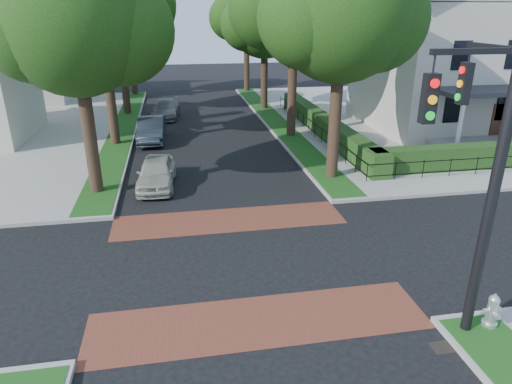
% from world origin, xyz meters
% --- Properties ---
extents(ground, '(120.00, 120.00, 0.00)m').
position_xyz_m(ground, '(0.00, 0.00, 0.00)').
color(ground, black).
rests_on(ground, ground).
extents(sidewalk_ne, '(30.00, 30.00, 0.15)m').
position_xyz_m(sidewalk_ne, '(19.50, 19.00, 0.07)').
color(sidewalk_ne, gray).
rests_on(sidewalk_ne, ground).
extents(crosswalk_far, '(9.00, 2.20, 0.01)m').
position_xyz_m(crosswalk_far, '(0.00, 3.20, 0.01)').
color(crosswalk_far, brown).
rests_on(crosswalk_far, ground).
extents(crosswalk_near, '(9.00, 2.20, 0.01)m').
position_xyz_m(crosswalk_near, '(0.00, -3.20, 0.01)').
color(crosswalk_near, brown).
rests_on(crosswalk_near, ground).
extents(storm_drain, '(0.65, 0.45, 0.01)m').
position_xyz_m(storm_drain, '(4.30, -5.00, 0.01)').
color(storm_drain, black).
rests_on(storm_drain, ground).
extents(grass_strip_ne, '(1.60, 29.80, 0.02)m').
position_xyz_m(grass_strip_ne, '(5.40, 19.10, 0.16)').
color(grass_strip_ne, '#194814').
rests_on(grass_strip_ne, sidewalk_ne).
extents(grass_strip_nw, '(1.60, 29.80, 0.02)m').
position_xyz_m(grass_strip_nw, '(-5.40, 19.10, 0.16)').
color(grass_strip_nw, '#194814').
rests_on(grass_strip_nw, sidewalk_nw).
extents(tree_right_near, '(7.75, 6.67, 10.66)m').
position_xyz_m(tree_right_near, '(5.60, 7.24, 7.63)').
color(tree_right_near, black).
rests_on(tree_right_near, sidewalk_ne).
extents(tree_right_mid, '(8.25, 7.09, 11.22)m').
position_xyz_m(tree_right_mid, '(5.61, 15.25, 7.99)').
color(tree_right_mid, black).
rests_on(tree_right_mid, sidewalk_ne).
extents(tree_right_far, '(7.25, 6.23, 9.74)m').
position_xyz_m(tree_right_far, '(5.60, 24.22, 6.91)').
color(tree_right_far, black).
rests_on(tree_right_far, sidewalk_ne).
extents(tree_right_back, '(7.50, 6.45, 10.20)m').
position_xyz_m(tree_right_back, '(5.60, 33.23, 7.27)').
color(tree_right_back, black).
rests_on(tree_right_back, sidewalk_ne).
extents(tree_left_near, '(7.50, 6.45, 10.20)m').
position_xyz_m(tree_left_near, '(-5.40, 7.23, 7.27)').
color(tree_left_near, black).
rests_on(tree_left_near, sidewalk_nw).
extents(tree_left_far, '(7.00, 6.02, 9.86)m').
position_xyz_m(tree_left_far, '(-5.40, 24.22, 7.12)').
color(tree_left_far, black).
rests_on(tree_left_far, sidewalk_nw).
extents(tree_left_back, '(7.75, 6.66, 10.44)m').
position_xyz_m(tree_left_back, '(-5.40, 33.24, 7.41)').
color(tree_left_back, black).
rests_on(tree_left_back, sidewalk_nw).
extents(hedge_main_road, '(1.00, 18.00, 1.20)m').
position_xyz_m(hedge_main_road, '(7.70, 15.00, 0.75)').
color(hedge_main_road, '#194016').
rests_on(hedge_main_road, sidewalk_ne).
extents(fence_main_road, '(0.06, 18.00, 0.90)m').
position_xyz_m(fence_main_road, '(6.90, 15.00, 0.60)').
color(fence_main_road, black).
rests_on(fence_main_road, sidewalk_ne).
extents(house_victorian, '(13.00, 13.05, 12.48)m').
position_xyz_m(house_victorian, '(17.51, 15.92, 6.02)').
color(house_victorian, beige).
rests_on(house_victorian, sidewalk_ne).
extents(house_left_far, '(10.00, 9.00, 10.14)m').
position_xyz_m(house_left_far, '(-15.49, 31.99, 5.04)').
color(house_left_far, beige).
rests_on(house_left_far, sidewalk_nw).
extents(traffic_signal, '(2.17, 2.00, 8.00)m').
position_xyz_m(traffic_signal, '(4.89, -4.41, 4.71)').
color(traffic_signal, black).
rests_on(traffic_signal, sidewalk_se).
extents(parked_car_front, '(1.91, 4.19, 1.39)m').
position_xyz_m(parked_car_front, '(-2.86, 7.46, 0.70)').
color(parked_car_front, '#BABAA8').
rests_on(parked_car_front, ground).
extents(parked_car_middle, '(1.68, 4.54, 1.48)m').
position_xyz_m(parked_car_middle, '(-3.35, 15.63, 0.74)').
color(parked_car_middle, '#1E262D').
rests_on(parked_car_middle, ground).
extents(parked_car_rear, '(2.33, 4.74, 1.33)m').
position_xyz_m(parked_car_rear, '(-2.47, 22.51, 0.66)').
color(parked_car_rear, gray).
rests_on(parked_car_rear, ground).
extents(fire_hydrant, '(0.50, 0.51, 0.94)m').
position_xyz_m(fire_hydrant, '(5.77, -4.61, 0.60)').
color(fire_hydrant, silver).
rests_on(fire_hydrant, sidewalk_se).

